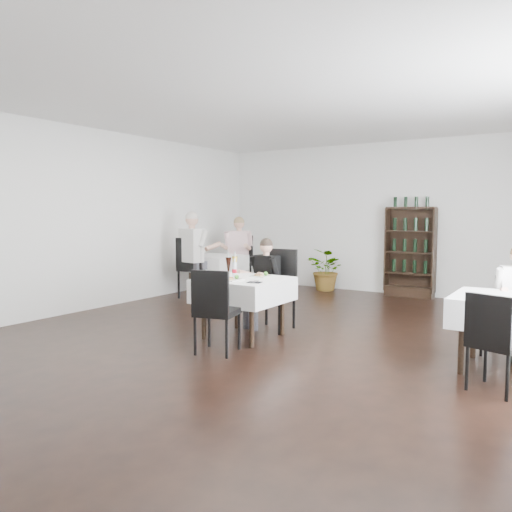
# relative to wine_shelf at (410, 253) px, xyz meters

# --- Properties ---
(room_shell) EXTENTS (9.00, 9.00, 9.00)m
(room_shell) POSITION_rel_wine_shelf_xyz_m (-0.60, -4.31, 0.65)
(room_shell) COLOR black
(room_shell) RESTS_ON ground
(wine_shelf) EXTENTS (0.90, 0.28, 1.75)m
(wine_shelf) POSITION_rel_wine_shelf_xyz_m (0.00, 0.00, 0.00)
(wine_shelf) COLOR black
(wine_shelf) RESTS_ON ground
(main_table) EXTENTS (1.03, 1.03, 0.77)m
(main_table) POSITION_rel_wine_shelf_xyz_m (-0.90, -4.31, -0.23)
(main_table) COLOR black
(main_table) RESTS_ON ground
(left_table) EXTENTS (0.98, 0.98, 0.77)m
(left_table) POSITION_rel_wine_shelf_xyz_m (-3.30, -1.81, -0.23)
(left_table) COLOR black
(left_table) RESTS_ON ground
(right_table) EXTENTS (0.98, 0.98, 0.77)m
(right_table) POSITION_rel_wine_shelf_xyz_m (2.10, -4.01, -0.23)
(right_table) COLOR black
(right_table) RESTS_ON ground
(potted_tree) EXTENTS (0.95, 0.88, 0.87)m
(potted_tree) POSITION_rel_wine_shelf_xyz_m (-1.63, -0.19, -0.41)
(potted_tree) COLOR #1F531C
(potted_tree) RESTS_ON ground
(main_chair_far) EXTENTS (0.53, 0.53, 1.10)m
(main_chair_far) POSITION_rel_wine_shelf_xyz_m (-0.81, -3.66, -0.22)
(main_chair_far) COLOR black
(main_chair_far) RESTS_ON ground
(main_chair_near) EXTENTS (0.54, 0.54, 0.98)m
(main_chair_near) POSITION_rel_wine_shelf_xyz_m (-0.73, -5.14, -0.29)
(main_chair_near) COLOR black
(main_chair_near) RESTS_ON ground
(left_chair_far) EXTENTS (0.57, 0.57, 1.14)m
(left_chair_far) POSITION_rel_wine_shelf_xyz_m (-3.22, -1.12, -0.20)
(left_chair_far) COLOR black
(left_chair_far) RESTS_ON ground
(left_chair_near) EXTENTS (0.63, 0.63, 1.14)m
(left_chair_near) POSITION_rel_wine_shelf_xyz_m (-3.39, -2.38, -0.19)
(left_chair_near) COLOR black
(left_chair_near) RESTS_ON ground
(right_chair_far) EXTENTS (0.50, 0.51, 0.89)m
(right_chair_far) POSITION_rel_wine_shelf_xyz_m (2.07, -3.38, -0.34)
(right_chair_far) COLOR black
(right_chair_far) RESTS_ON ground
(right_chair_near) EXTENTS (0.51, 0.52, 0.90)m
(right_chair_near) POSITION_rel_wine_shelf_xyz_m (2.10, -4.76, -0.33)
(right_chair_near) COLOR black
(right_chair_near) RESTS_ON ground
(diner_main) EXTENTS (0.52, 0.55, 1.26)m
(diner_main) POSITION_rel_wine_shelf_xyz_m (-1.00, -3.68, -0.12)
(diner_main) COLOR #3F3F47
(diner_main) RESTS_ON ground
(diner_left_far) EXTENTS (0.66, 0.70, 1.53)m
(diner_left_far) POSITION_rel_wine_shelf_xyz_m (-3.20, -1.15, 0.04)
(diner_left_far) COLOR #3F3F47
(diner_left_far) RESTS_ON ground
(diner_left_near) EXTENTS (0.67, 0.70, 1.64)m
(diner_left_near) POSITION_rel_wine_shelf_xyz_m (-3.30, -2.39, 0.10)
(diner_left_near) COLOR #3F3F47
(diner_left_near) RESTS_ON ground
(plate_far) EXTENTS (0.23, 0.23, 0.07)m
(plate_far) POSITION_rel_wine_shelf_xyz_m (-0.78, -4.08, -0.06)
(plate_far) COLOR white
(plate_far) RESTS_ON main_table
(plate_near) EXTENTS (0.26, 0.26, 0.07)m
(plate_near) POSITION_rel_wine_shelf_xyz_m (-0.91, -4.56, -0.06)
(plate_near) COLOR white
(plate_near) RESTS_ON main_table
(pilsner_dark) EXTENTS (0.08, 0.08, 0.33)m
(pilsner_dark) POSITION_rel_wine_shelf_xyz_m (-1.12, -4.34, 0.06)
(pilsner_dark) COLOR black
(pilsner_dark) RESTS_ON main_table
(pilsner_lager) EXTENTS (0.08, 0.08, 0.32)m
(pilsner_lager) POSITION_rel_wine_shelf_xyz_m (-1.14, -4.17, 0.06)
(pilsner_lager) COLOR gold
(pilsner_lager) RESTS_ON main_table
(coke_bottle) EXTENTS (0.06, 0.06, 0.25)m
(coke_bottle) POSITION_rel_wine_shelf_xyz_m (-1.05, -4.31, 0.02)
(coke_bottle) COLOR silver
(coke_bottle) RESTS_ON main_table
(napkin_cutlery) EXTENTS (0.18, 0.18, 0.02)m
(napkin_cutlery) POSITION_rel_wine_shelf_xyz_m (-0.57, -4.57, -0.07)
(napkin_cutlery) COLOR black
(napkin_cutlery) RESTS_ON main_table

